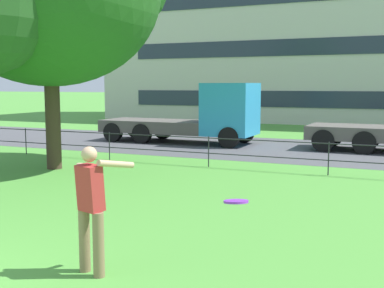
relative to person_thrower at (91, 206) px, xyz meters
name	(u,v)px	position (x,y,z in m)	size (l,w,h in m)	color
street_strip	(255,147)	(-1.89, 14.67, -0.99)	(80.00, 7.79, 0.01)	#4C4C51
park_fence	(209,147)	(-1.89, 9.23, -0.32)	(38.24, 0.04, 1.00)	#232328
person_thrower	(91,206)	(0.00, 0.00, 0.00)	(0.68, 0.72, 1.83)	#846B4C
frisbee	(236,202)	(2.36, -0.68, 0.43)	(0.38, 0.38, 0.05)	purple
flatbed_truck_far_right	(200,117)	(-4.66, 15.11, 0.23)	(7.31, 2.44, 2.75)	#2D99D1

